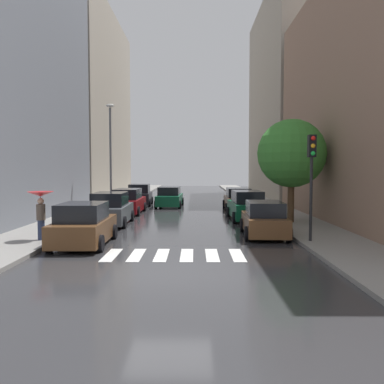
{
  "coord_description": "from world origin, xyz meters",
  "views": [
    {
      "loc": [
        0.73,
        -11.77,
        3.11
      ],
      "look_at": [
        0.49,
        23.88,
        1.03
      ],
      "focal_mm": 38.22,
      "sensor_mm": 36.0,
      "label": 1
    }
  ],
  "objects_px": {
    "parked_car_left_second": "(111,210)",
    "parked_car_left_third": "(128,202)",
    "parked_car_right_second": "(247,206)",
    "pedestrian_foreground": "(41,204)",
    "parked_car_right_third": "(238,200)",
    "traffic_light_right_corner": "(312,164)",
    "street_tree_right": "(291,154)",
    "car_midroad": "(170,197)",
    "parked_car_left_fourth": "(140,195)",
    "lamp_post_left": "(110,149)",
    "parked_car_right_nearest": "(264,220)",
    "parked_car_left_nearest": "(84,225)"
  },
  "relations": [
    {
      "from": "parked_car_left_second",
      "to": "parked_car_right_third",
      "type": "xyz_separation_m",
      "value": [
        7.84,
        7.93,
        -0.06
      ]
    },
    {
      "from": "car_midroad",
      "to": "street_tree_right",
      "type": "xyz_separation_m",
      "value": [
        7.32,
        -10.32,
        3.14
      ]
    },
    {
      "from": "parked_car_left_second",
      "to": "parked_car_right_second",
      "type": "height_order",
      "value": "parked_car_left_second"
    },
    {
      "from": "parked_car_right_nearest",
      "to": "parked_car_right_third",
      "type": "xyz_separation_m",
      "value": [
        0.04,
        11.69,
        0.02
      ]
    },
    {
      "from": "car_midroad",
      "to": "parked_car_right_nearest",
      "type": "bearing_deg",
      "value": -157.97
    },
    {
      "from": "car_midroad",
      "to": "traffic_light_right_corner",
      "type": "relative_size",
      "value": 1.08
    },
    {
      "from": "parked_car_left_third",
      "to": "traffic_light_right_corner",
      "type": "xyz_separation_m",
      "value": [
        9.3,
        -11.3,
        2.49
      ]
    },
    {
      "from": "parked_car_left_fourth",
      "to": "street_tree_right",
      "type": "bearing_deg",
      "value": -141.31
    },
    {
      "from": "car_midroad",
      "to": "lamp_post_left",
      "type": "height_order",
      "value": "lamp_post_left"
    },
    {
      "from": "parked_car_left_second",
      "to": "parked_car_left_third",
      "type": "relative_size",
      "value": 0.93
    },
    {
      "from": "parked_car_left_fourth",
      "to": "car_midroad",
      "type": "distance_m",
      "value": 2.87
    },
    {
      "from": "parked_car_left_third",
      "to": "parked_car_right_nearest",
      "type": "distance_m",
      "value": 12.1
    },
    {
      "from": "street_tree_right",
      "to": "traffic_light_right_corner",
      "type": "distance_m",
      "value": 5.98
    },
    {
      "from": "parked_car_left_third",
      "to": "parked_car_right_third",
      "type": "relative_size",
      "value": 1.04
    },
    {
      "from": "parked_car_left_third",
      "to": "traffic_light_right_corner",
      "type": "distance_m",
      "value": 14.85
    },
    {
      "from": "parked_car_right_second",
      "to": "pedestrian_foreground",
      "type": "bearing_deg",
      "value": 127.94
    },
    {
      "from": "traffic_light_right_corner",
      "to": "parked_car_left_third",
      "type": "bearing_deg",
      "value": 129.45
    },
    {
      "from": "parked_car_right_second",
      "to": "pedestrian_foreground",
      "type": "height_order",
      "value": "pedestrian_foreground"
    },
    {
      "from": "parked_car_left_third",
      "to": "lamp_post_left",
      "type": "distance_m",
      "value": 4.9
    },
    {
      "from": "parked_car_left_second",
      "to": "street_tree_right",
      "type": "relative_size",
      "value": 0.8
    },
    {
      "from": "parked_car_left_third",
      "to": "street_tree_right",
      "type": "relative_size",
      "value": 0.85
    },
    {
      "from": "parked_car_right_second",
      "to": "street_tree_right",
      "type": "distance_m",
      "value": 4.3
    },
    {
      "from": "parked_car_right_second",
      "to": "car_midroad",
      "type": "distance_m",
      "value": 9.73
    },
    {
      "from": "parked_car_right_second",
      "to": "car_midroad",
      "type": "relative_size",
      "value": 1.01
    },
    {
      "from": "parked_car_left_third",
      "to": "parked_car_right_third",
      "type": "distance_m",
      "value": 8.16
    },
    {
      "from": "parked_car_right_third",
      "to": "street_tree_right",
      "type": "height_order",
      "value": "street_tree_right"
    },
    {
      "from": "parked_car_right_third",
      "to": "car_midroad",
      "type": "height_order",
      "value": "parked_car_right_third"
    },
    {
      "from": "parked_car_right_third",
      "to": "traffic_light_right_corner",
      "type": "xyz_separation_m",
      "value": [
        1.5,
        -13.7,
        2.51
      ]
    },
    {
      "from": "street_tree_right",
      "to": "lamp_post_left",
      "type": "xyz_separation_m",
      "value": [
        -11.58,
        8.04,
        0.64
      ]
    },
    {
      "from": "parked_car_left_nearest",
      "to": "traffic_light_right_corner",
      "type": "relative_size",
      "value": 1.0
    },
    {
      "from": "parked_car_left_third",
      "to": "parked_car_right_second",
      "type": "distance_m",
      "value": 8.4
    },
    {
      "from": "parked_car_left_fourth",
      "to": "parked_car_right_third",
      "type": "relative_size",
      "value": 0.89
    },
    {
      "from": "parked_car_left_third",
      "to": "traffic_light_right_corner",
      "type": "bearing_deg",
      "value": -139.87
    },
    {
      "from": "parked_car_right_third",
      "to": "traffic_light_right_corner",
      "type": "distance_m",
      "value": 14.01
    },
    {
      "from": "parked_car_left_third",
      "to": "street_tree_right",
      "type": "height_order",
      "value": "street_tree_right"
    },
    {
      "from": "parked_car_left_third",
      "to": "parked_car_left_nearest",
      "type": "bearing_deg",
      "value": -178.84
    },
    {
      "from": "parked_car_left_third",
      "to": "parked_car_right_second",
      "type": "xyz_separation_m",
      "value": [
        7.72,
        -3.31,
        0.02
      ]
    },
    {
      "from": "parked_car_right_third",
      "to": "car_midroad",
      "type": "relative_size",
      "value": 1.0
    },
    {
      "from": "parked_car_left_second",
      "to": "parked_car_left_fourth",
      "type": "distance_m",
      "value": 11.73
    },
    {
      "from": "parked_car_right_second",
      "to": "pedestrian_foreground",
      "type": "xyz_separation_m",
      "value": [
        -9.48,
        -7.81,
        0.81
      ]
    },
    {
      "from": "parked_car_right_nearest",
      "to": "pedestrian_foreground",
      "type": "relative_size",
      "value": 2.08
    },
    {
      "from": "car_midroad",
      "to": "street_tree_right",
      "type": "relative_size",
      "value": 0.82
    },
    {
      "from": "parked_car_right_third",
      "to": "traffic_light_right_corner",
      "type": "height_order",
      "value": "traffic_light_right_corner"
    },
    {
      "from": "parked_car_left_second",
      "to": "parked_car_left_third",
      "type": "height_order",
      "value": "parked_car_left_second"
    },
    {
      "from": "parked_car_left_fourth",
      "to": "car_midroad",
      "type": "relative_size",
      "value": 0.89
    },
    {
      "from": "parked_car_left_second",
      "to": "pedestrian_foreground",
      "type": "height_order",
      "value": "pedestrian_foreground"
    },
    {
      "from": "parked_car_right_second",
      "to": "parked_car_left_fourth",
      "type": "bearing_deg",
      "value": 37.58
    },
    {
      "from": "street_tree_right",
      "to": "lamp_post_left",
      "type": "height_order",
      "value": "lamp_post_left"
    },
    {
      "from": "parked_car_left_fourth",
      "to": "pedestrian_foreground",
      "type": "bearing_deg",
      "value": 172.44
    },
    {
      "from": "parked_car_right_nearest",
      "to": "pedestrian_foreground",
      "type": "distance_m",
      "value": 9.74
    }
  ]
}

